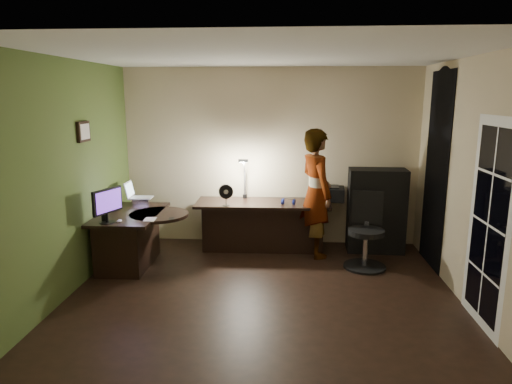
# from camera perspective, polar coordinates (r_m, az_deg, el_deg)

# --- Properties ---
(floor) EXTENTS (4.50, 4.00, 0.01)m
(floor) POSITION_cam_1_polar(r_m,az_deg,el_deg) (5.48, 0.81, -12.68)
(floor) COLOR black
(floor) RESTS_ON ground
(ceiling) EXTENTS (4.50, 4.00, 0.01)m
(ceiling) POSITION_cam_1_polar(r_m,az_deg,el_deg) (5.00, 0.90, 16.83)
(ceiling) COLOR silver
(ceiling) RESTS_ON floor
(wall_back) EXTENTS (4.50, 0.01, 2.70)m
(wall_back) POSITION_cam_1_polar(r_m,az_deg,el_deg) (7.04, 1.77, 4.39)
(wall_back) COLOR #C5B38D
(wall_back) RESTS_ON floor
(wall_front) EXTENTS (4.50, 0.01, 2.70)m
(wall_front) POSITION_cam_1_polar(r_m,az_deg,el_deg) (3.12, -1.22, -5.42)
(wall_front) COLOR #C5B38D
(wall_front) RESTS_ON floor
(wall_left) EXTENTS (0.01, 4.00, 2.70)m
(wall_left) POSITION_cam_1_polar(r_m,az_deg,el_deg) (5.66, -22.61, 1.57)
(wall_left) COLOR #C5B38D
(wall_left) RESTS_ON floor
(wall_right) EXTENTS (0.01, 4.00, 2.70)m
(wall_right) POSITION_cam_1_polar(r_m,az_deg,el_deg) (5.43, 25.34, 0.93)
(wall_right) COLOR #C5B38D
(wall_right) RESTS_ON floor
(green_wall_overlay) EXTENTS (0.00, 4.00, 2.70)m
(green_wall_overlay) POSITION_cam_1_polar(r_m,az_deg,el_deg) (5.65, -22.47, 1.57)
(green_wall_overlay) COLOR #485F28
(green_wall_overlay) RESTS_ON floor
(arched_doorway) EXTENTS (0.01, 0.90, 2.60)m
(arched_doorway) POSITION_cam_1_polar(r_m,az_deg,el_deg) (6.50, 21.59, 2.46)
(arched_doorway) COLOR black
(arched_doorway) RESTS_ON floor
(french_door) EXTENTS (0.02, 0.92, 2.10)m
(french_door) POSITION_cam_1_polar(r_m,az_deg,el_deg) (4.99, 27.07, -3.66)
(french_door) COLOR white
(french_door) RESTS_ON floor
(framed_picture) EXTENTS (0.04, 0.30, 0.25)m
(framed_picture) POSITION_cam_1_polar(r_m,az_deg,el_deg) (5.98, -20.78, 7.07)
(framed_picture) COLOR black
(framed_picture) RESTS_ON wall_left
(desk_left) EXTENTS (0.81, 1.29, 0.74)m
(desk_left) POSITION_cam_1_polar(r_m,az_deg,el_deg) (6.45, -15.29, -5.71)
(desk_left) COLOR black
(desk_left) RESTS_ON floor
(desk_right) EXTENTS (1.98, 0.72, 0.74)m
(desk_right) POSITION_cam_1_polar(r_m,az_deg,el_deg) (6.83, 0.82, -4.27)
(desk_right) COLOR black
(desk_right) RESTS_ON floor
(cabinet) EXTENTS (0.84, 0.44, 1.24)m
(cabinet) POSITION_cam_1_polar(r_m,az_deg,el_deg) (6.97, 14.79, -2.24)
(cabinet) COLOR black
(cabinet) RESTS_ON floor
(laptop_stand) EXTENTS (0.26, 0.23, 0.09)m
(laptop_stand) POSITION_cam_1_polar(r_m,az_deg,el_deg) (6.84, -14.19, -1.09)
(laptop_stand) COLOR silver
(laptop_stand) RESTS_ON desk_left
(laptop) EXTENTS (0.36, 0.34, 0.24)m
(laptop) POSITION_cam_1_polar(r_m,az_deg,el_deg) (6.81, -14.26, 0.23)
(laptop) COLOR silver
(laptop) RESTS_ON laptop_stand
(monitor) EXTENTS (0.26, 0.48, 0.32)m
(monitor) POSITION_cam_1_polar(r_m,az_deg,el_deg) (5.92, -18.20, -2.24)
(monitor) COLOR black
(monitor) RESTS_ON desk_left
(mouse) EXTENTS (0.07, 0.09, 0.03)m
(mouse) POSITION_cam_1_polar(r_m,az_deg,el_deg) (5.95, -16.71, -3.49)
(mouse) COLOR silver
(mouse) RESTS_ON desk_left
(phone) EXTENTS (0.08, 0.13, 0.01)m
(phone) POSITION_cam_1_polar(r_m,az_deg,el_deg) (5.95, -10.52, -3.29)
(phone) COLOR black
(phone) RESTS_ON desk_left
(pen) EXTENTS (0.01, 0.14, 0.01)m
(pen) POSITION_cam_1_polar(r_m,az_deg,el_deg) (5.90, -17.46, -3.78)
(pen) COLOR black
(pen) RESTS_ON desk_left
(speaker) EXTENTS (0.08, 0.08, 0.17)m
(speaker) POSITION_cam_1_polar(r_m,az_deg,el_deg) (6.01, -18.47, -2.74)
(speaker) COLOR black
(speaker) RESTS_ON desk_left
(notepad) EXTENTS (0.16, 0.21, 0.01)m
(notepad) POSITION_cam_1_polar(r_m,az_deg,el_deg) (5.96, -13.12, -3.37)
(notepad) COLOR silver
(notepad) RESTS_ON desk_left
(desk_fan) EXTENTS (0.22, 0.15, 0.32)m
(desk_fan) POSITION_cam_1_polar(r_m,az_deg,el_deg) (6.50, -3.76, -0.39)
(desk_fan) COLOR black
(desk_fan) RESTS_ON desk_right
(headphones) EXTENTS (0.22, 0.15, 0.10)m
(headphones) POSITION_cam_1_polar(r_m,az_deg,el_deg) (6.62, 4.07, -1.16)
(headphones) COLOR #15279F
(headphones) RESTS_ON desk_right
(printer) EXTENTS (0.51, 0.41, 0.22)m
(printer) POSITION_cam_1_polar(r_m,az_deg,el_deg) (6.96, 8.96, -0.12)
(printer) COLOR black
(printer) RESTS_ON desk_right
(desk_lamp) EXTENTS (0.26, 0.35, 0.68)m
(desk_lamp) POSITION_cam_1_polar(r_m,az_deg,el_deg) (6.94, -1.41, 1.93)
(desk_lamp) COLOR black
(desk_lamp) RESTS_ON desk_right
(office_chair) EXTENTS (0.66, 0.66, 1.01)m
(office_chair) POSITION_cam_1_polar(r_m,az_deg,el_deg) (6.26, 13.62, -4.83)
(office_chair) COLOR black
(office_chair) RESTS_ON floor
(person) EXTENTS (0.66, 0.78, 1.84)m
(person) POSITION_cam_1_polar(r_m,az_deg,el_deg) (6.54, 7.51, -0.15)
(person) COLOR #D8A88C
(person) RESTS_ON floor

